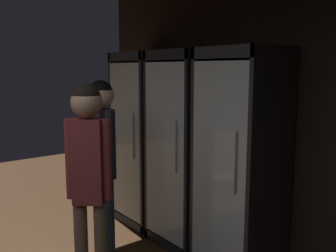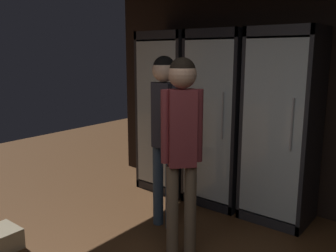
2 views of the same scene
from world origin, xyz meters
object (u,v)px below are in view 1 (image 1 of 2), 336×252
(shopper_near, at_px, (102,152))
(shopper_far, at_px, (89,169))
(cooler_left, at_px, (189,150))
(cooler_far_left, at_px, (148,140))
(cooler_center, at_px, (243,165))

(shopper_near, height_order, shopper_far, shopper_near)
(cooler_left, bearing_deg, shopper_far, -73.52)
(shopper_near, xyz_separation_m, shopper_far, (0.49, -0.37, 0.01))
(cooler_far_left, distance_m, shopper_near, 1.15)
(cooler_far_left, bearing_deg, cooler_center, -0.07)
(cooler_center, distance_m, shopper_far, 1.37)
(cooler_far_left, relative_size, shopper_near, 1.16)
(cooler_far_left, relative_size, shopper_far, 1.17)
(cooler_center, relative_size, shopper_near, 1.16)
(cooler_far_left, bearing_deg, shopper_far, -49.47)
(cooler_left, height_order, shopper_far, cooler_left)
(cooler_center, xyz_separation_m, shopper_far, (-0.35, -1.32, 0.11))
(cooler_left, relative_size, shopper_far, 1.17)
(cooler_far_left, height_order, shopper_far, cooler_far_left)
(cooler_far_left, xyz_separation_m, shopper_far, (1.13, -1.32, 0.12))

